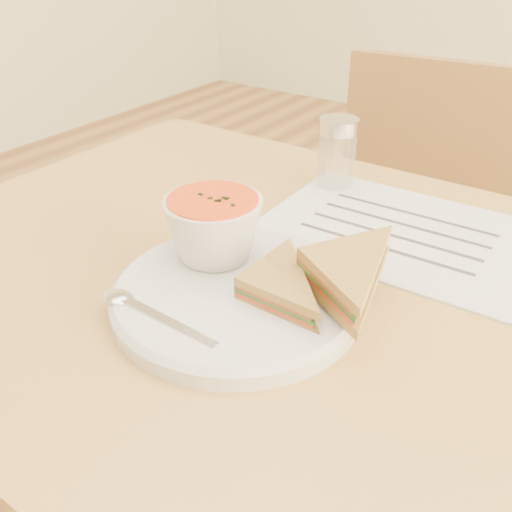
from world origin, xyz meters
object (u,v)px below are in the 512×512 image
Objects in this scene: dining_table at (292,499)px; condiment_shaker at (337,153)px; chair_far at (394,302)px; plate at (237,297)px; soup_bowl at (214,231)px.

dining_table is 0.50m from condiment_shaker.
chair_far is 3.40× the size of plate.
condiment_shaker reaches higher than dining_table.
dining_table is 0.46m from chair_far.
chair_far is 8.25× the size of soup_bowl.
chair_far is (-0.05, 0.45, 0.06)m from dining_table.
chair_far is at bearing 78.28° from condiment_shaker.
condiment_shaker reaches higher than soup_bowl.
chair_far is 0.62m from plate.
dining_table is 9.55× the size of soup_bowl.
dining_table is 0.39m from plate.
chair_far is at bearing 91.43° from plate.
plate reaches higher than dining_table.
dining_table is 10.02× the size of condiment_shaker.
plate is at bearing -32.07° from soup_bowl.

